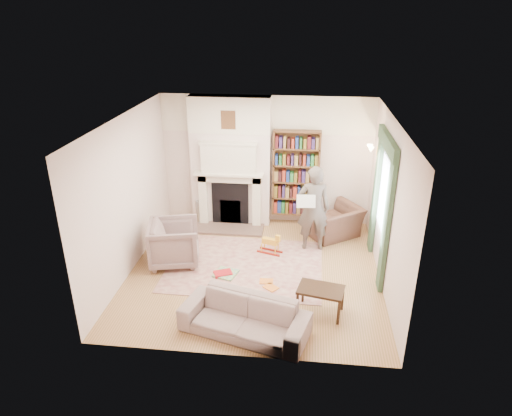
# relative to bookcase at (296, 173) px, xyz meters

# --- Properties ---
(floor) EXTENTS (4.50, 4.50, 0.00)m
(floor) POSITION_rel_bookcase_xyz_m (-0.65, -2.12, -1.18)
(floor) COLOR olive
(floor) RESTS_ON ground
(ceiling) EXTENTS (4.50, 4.50, 0.00)m
(ceiling) POSITION_rel_bookcase_xyz_m (-0.65, -2.12, 1.62)
(ceiling) COLOR white
(ceiling) RESTS_ON wall_back
(wall_back) EXTENTS (4.50, 0.00, 4.50)m
(wall_back) POSITION_rel_bookcase_xyz_m (-0.65, 0.13, 0.22)
(wall_back) COLOR silver
(wall_back) RESTS_ON floor
(wall_front) EXTENTS (4.50, 0.00, 4.50)m
(wall_front) POSITION_rel_bookcase_xyz_m (-0.65, -4.37, 0.22)
(wall_front) COLOR silver
(wall_front) RESTS_ON floor
(wall_left) EXTENTS (0.00, 4.50, 4.50)m
(wall_left) POSITION_rel_bookcase_xyz_m (-2.90, -2.12, 0.22)
(wall_left) COLOR silver
(wall_left) RESTS_ON floor
(wall_right) EXTENTS (0.00, 4.50, 4.50)m
(wall_right) POSITION_rel_bookcase_xyz_m (1.60, -2.12, 0.22)
(wall_right) COLOR silver
(wall_right) RESTS_ON floor
(fireplace) EXTENTS (1.70, 0.58, 2.80)m
(fireplace) POSITION_rel_bookcase_xyz_m (-1.40, -0.07, 0.21)
(fireplace) COLOR silver
(fireplace) RESTS_ON floor
(bookcase) EXTENTS (1.00, 0.24, 1.85)m
(bookcase) POSITION_rel_bookcase_xyz_m (0.00, 0.00, 0.00)
(bookcase) COLOR brown
(bookcase) RESTS_ON floor
(window) EXTENTS (0.02, 0.90, 1.30)m
(window) POSITION_rel_bookcase_xyz_m (1.58, -1.72, 0.27)
(window) COLOR silver
(window) RESTS_ON wall_right
(curtain_left) EXTENTS (0.07, 0.32, 2.40)m
(curtain_left) POSITION_rel_bookcase_xyz_m (1.55, -2.42, 0.02)
(curtain_left) COLOR #334D31
(curtain_left) RESTS_ON floor
(curtain_right) EXTENTS (0.07, 0.32, 2.40)m
(curtain_right) POSITION_rel_bookcase_xyz_m (1.55, -1.02, 0.02)
(curtain_right) COLOR #334D31
(curtain_right) RESTS_ON floor
(pelmet) EXTENTS (0.09, 1.70, 0.24)m
(pelmet) POSITION_rel_bookcase_xyz_m (1.54, -1.72, 1.20)
(pelmet) COLOR #334D31
(pelmet) RESTS_ON wall_right
(wall_sconce) EXTENTS (0.20, 0.24, 0.24)m
(wall_sconce) POSITION_rel_bookcase_xyz_m (1.38, -0.62, 0.72)
(wall_sconce) COLOR gold
(wall_sconce) RESTS_ON wall_right
(rug) EXTENTS (2.89, 2.24, 0.01)m
(rug) POSITION_rel_bookcase_xyz_m (-0.85, -1.97, -1.17)
(rug) COLOR beige
(rug) RESTS_ON floor
(armchair_reading) EXTENTS (1.35, 1.31, 0.66)m
(armchair_reading) POSITION_rel_bookcase_xyz_m (0.84, -0.54, -0.84)
(armchair_reading) COLOR #432B24
(armchair_reading) RESTS_ON floor
(armchair_left) EXTENTS (1.08, 1.06, 0.83)m
(armchair_left) POSITION_rel_bookcase_xyz_m (-2.17, -1.98, -0.76)
(armchair_left) COLOR gray
(armchair_left) RESTS_ON floor
(sofa) EXTENTS (2.01, 1.22, 0.55)m
(sofa) POSITION_rel_bookcase_xyz_m (-0.59, -3.86, -0.90)
(sofa) COLOR #B1A492
(sofa) RESTS_ON floor
(man_reading) EXTENTS (0.67, 0.47, 1.74)m
(man_reading) POSITION_rel_bookcase_xyz_m (0.39, -1.14, -0.31)
(man_reading) COLOR #554B44
(man_reading) RESTS_ON floor
(newspaper) EXTENTS (0.36, 0.13, 0.24)m
(newspaper) POSITION_rel_bookcase_xyz_m (0.24, -1.34, -0.08)
(newspaper) COLOR silver
(newspaper) RESTS_ON man_reading
(coffee_table) EXTENTS (0.78, 0.59, 0.45)m
(coffee_table) POSITION_rel_bookcase_xyz_m (0.52, -3.25, -0.95)
(coffee_table) COLOR #321F11
(coffee_table) RESTS_ON floor
(paraffin_heater) EXTENTS (0.26, 0.26, 0.55)m
(paraffin_heater) POSITION_rel_bookcase_xyz_m (-2.06, -0.22, -0.90)
(paraffin_heater) COLOR #999CA0
(paraffin_heater) RESTS_ON floor
(rocking_horse) EXTENTS (0.52, 0.33, 0.43)m
(rocking_horse) POSITION_rel_bookcase_xyz_m (-0.43, -1.43, -0.96)
(rocking_horse) COLOR gold
(rocking_horse) RESTS_ON rug
(board_game) EXTENTS (0.47, 0.47, 0.03)m
(board_game) POSITION_rel_bookcase_xyz_m (-1.15, -2.32, -1.15)
(board_game) COLOR #D9E04F
(board_game) RESTS_ON rug
(game_box_lid) EXTENTS (0.38, 0.32, 0.05)m
(game_box_lid) POSITION_rel_bookcase_xyz_m (-1.20, -2.34, -1.14)
(game_box_lid) COLOR red
(game_box_lid) RESTS_ON rug
(comic_annuals) EXTENTS (0.37, 0.42, 0.02)m
(comic_annuals) POSITION_rel_bookcase_xyz_m (-0.35, -2.58, -1.16)
(comic_annuals) COLOR red
(comic_annuals) RESTS_ON rug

